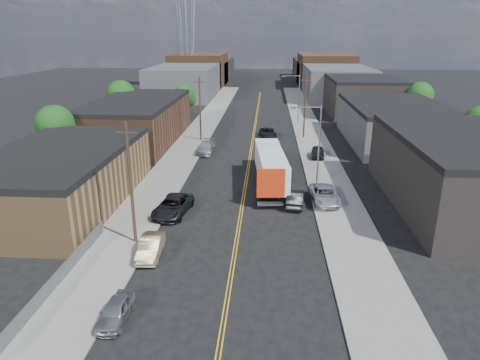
# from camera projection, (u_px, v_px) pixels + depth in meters

# --- Properties ---
(ground) EXTENTS (260.00, 260.00, 0.00)m
(ground) POSITION_uv_depth(u_px,v_px,m) (255.00, 123.00, 81.62)
(ground) COLOR black
(ground) RESTS_ON ground
(centerline) EXTENTS (0.32, 120.00, 0.01)m
(centerline) POSITION_uv_depth(u_px,v_px,m) (252.00, 142.00, 67.47)
(centerline) COLOR gold
(centerline) RESTS_ON ground
(sidewalk_left) EXTENTS (5.00, 140.00, 0.15)m
(sidewalk_left) POSITION_uv_depth(u_px,v_px,m) (193.00, 140.00, 68.04)
(sidewalk_left) COLOR slate
(sidewalk_left) RESTS_ON ground
(sidewalk_right) EXTENTS (5.00, 140.00, 0.15)m
(sidewalk_right) POSITION_uv_depth(u_px,v_px,m) (313.00, 142.00, 66.85)
(sidewalk_right) COLOR slate
(sidewalk_right) RESTS_ON ground
(warehouse_tan) EXTENTS (12.00, 22.00, 5.60)m
(warehouse_tan) POSITION_uv_depth(u_px,v_px,m) (60.00, 177.00, 42.21)
(warehouse_tan) COLOR brown
(warehouse_tan) RESTS_ON ground
(warehouse_brown) EXTENTS (12.00, 26.00, 6.60)m
(warehouse_brown) POSITION_uv_depth(u_px,v_px,m) (137.00, 121.00, 66.58)
(warehouse_brown) COLOR #4D311F
(warehouse_brown) RESTS_ON ground
(industrial_right_a) EXTENTS (14.00, 22.00, 7.10)m
(industrial_right_a) POSITION_uv_depth(u_px,v_px,m) (470.00, 172.00, 41.36)
(industrial_right_a) COLOR black
(industrial_right_a) RESTS_ON ground
(industrial_right_b) EXTENTS (14.00, 24.00, 6.10)m
(industrial_right_b) POSITION_uv_depth(u_px,v_px,m) (395.00, 123.00, 66.05)
(industrial_right_b) COLOR #37373A
(industrial_right_b) RESTS_ON ground
(industrial_right_c) EXTENTS (14.00, 22.00, 7.60)m
(industrial_right_c) POSITION_uv_depth(u_px,v_px,m) (361.00, 95.00, 90.33)
(industrial_right_c) COLOR black
(industrial_right_c) RESTS_ON ground
(skyline_left_a) EXTENTS (16.00, 30.00, 8.00)m
(skyline_left_a) POSITION_uv_depth(u_px,v_px,m) (185.00, 81.00, 114.59)
(skyline_left_a) COLOR #37373A
(skyline_left_a) RESTS_ON ground
(skyline_right_a) EXTENTS (16.00, 30.00, 8.00)m
(skyline_right_a) POSITION_uv_depth(u_px,v_px,m) (336.00, 82.00, 112.09)
(skyline_right_a) COLOR #37373A
(skyline_right_a) RESTS_ON ground
(skyline_left_b) EXTENTS (16.00, 26.00, 10.00)m
(skyline_left_b) POSITION_uv_depth(u_px,v_px,m) (200.00, 70.00, 137.85)
(skyline_left_b) COLOR #4D311F
(skyline_left_b) RESTS_ON ground
(skyline_right_b) EXTENTS (16.00, 26.00, 10.00)m
(skyline_right_b) POSITION_uv_depth(u_px,v_px,m) (325.00, 71.00, 135.35)
(skyline_right_b) COLOR #4D311F
(skyline_right_b) RESTS_ON ground
(skyline_left_c) EXTENTS (16.00, 40.00, 7.00)m
(skyline_left_c) POSITION_uv_depth(u_px,v_px,m) (208.00, 70.00, 157.21)
(skyline_left_c) COLOR black
(skyline_left_c) RESTS_ON ground
(skyline_right_c) EXTENTS (16.00, 40.00, 7.00)m
(skyline_right_c) POSITION_uv_depth(u_px,v_px,m) (318.00, 70.00, 154.71)
(skyline_right_c) COLOR black
(skyline_right_c) RESTS_ON ground
(streetlight_near) EXTENTS (3.39, 0.25, 9.00)m
(streetlight_near) POSITION_uv_depth(u_px,v_px,m) (316.00, 139.00, 46.39)
(streetlight_near) COLOR gray
(streetlight_near) RESTS_ON ground
(streetlight_far) EXTENTS (3.39, 0.25, 9.00)m
(streetlight_far) POSITION_uv_depth(u_px,v_px,m) (297.00, 95.00, 79.41)
(streetlight_far) COLOR gray
(streetlight_far) RESTS_ON ground
(utility_pole_left_near) EXTENTS (1.60, 0.26, 10.00)m
(utility_pole_left_near) POSITION_uv_depth(u_px,v_px,m) (131.00, 184.00, 33.29)
(utility_pole_left_near) COLOR black
(utility_pole_left_near) RESTS_ON ground
(utility_pole_left_far) EXTENTS (1.60, 0.26, 10.00)m
(utility_pole_left_far) POSITION_uv_depth(u_px,v_px,m) (200.00, 109.00, 66.31)
(utility_pole_left_far) COLOR black
(utility_pole_left_far) RESTS_ON ground
(utility_pole_right) EXTENTS (1.60, 0.26, 10.00)m
(utility_pole_right) POSITION_uv_depth(u_px,v_px,m) (305.00, 107.00, 68.12)
(utility_pole_right) COLOR black
(utility_pole_right) RESTS_ON ground
(chainlink_fence) EXTENTS (0.05, 16.00, 1.22)m
(chainlink_fence) POSITION_uv_depth(u_px,v_px,m) (59.00, 277.00, 28.83)
(chainlink_fence) COLOR slate
(chainlink_fence) RESTS_ON ground
(tree_left_near) EXTENTS (4.85, 4.76, 7.91)m
(tree_left_near) POSITION_uv_depth(u_px,v_px,m) (56.00, 127.00, 53.13)
(tree_left_near) COLOR black
(tree_left_near) RESTS_ON ground
(tree_left_mid) EXTENTS (5.10, 5.04, 8.37)m
(tree_left_mid) POSITION_uv_depth(u_px,v_px,m) (122.00, 96.00, 76.62)
(tree_left_mid) COLOR black
(tree_left_mid) RESTS_ON ground
(tree_left_far) EXTENTS (4.35, 4.20, 6.97)m
(tree_left_far) POSITION_uv_depth(u_px,v_px,m) (184.00, 97.00, 82.89)
(tree_left_far) COLOR black
(tree_left_far) RESTS_ON ground
(tree_right_far) EXTENTS (4.85, 4.76, 7.91)m
(tree_right_far) POSITION_uv_depth(u_px,v_px,m) (420.00, 97.00, 78.06)
(tree_right_far) COLOR black
(tree_right_far) RESTS_ON ground
(semi_truck) EXTENTS (3.82, 15.97, 4.13)m
(semi_truck) POSITION_uv_depth(u_px,v_px,m) (271.00, 163.00, 48.19)
(semi_truck) COLOR silver
(semi_truck) RESTS_ON ground
(car_left_a) EXTENTS (1.63, 3.84, 1.30)m
(car_left_a) POSITION_uv_depth(u_px,v_px,m) (116.00, 311.00, 25.33)
(car_left_a) COLOR gray
(car_left_a) RESTS_ON ground
(car_left_b) EXTENTS (1.83, 4.55, 1.47)m
(car_left_b) POSITION_uv_depth(u_px,v_px,m) (151.00, 247.00, 32.73)
(car_left_b) COLOR #89805A
(car_left_b) RESTS_ON ground
(car_left_c) EXTENTS (3.40, 6.14, 1.63)m
(car_left_c) POSITION_uv_depth(u_px,v_px,m) (173.00, 206.00, 40.25)
(car_left_c) COLOR black
(car_left_c) RESTS_ON ground
(car_left_d) EXTENTS (2.45, 5.49, 1.56)m
(car_left_d) POSITION_uv_depth(u_px,v_px,m) (206.00, 148.00, 60.96)
(car_left_d) COLOR #AEB0B3
(car_left_d) RESTS_ON ground
(car_right_oncoming) EXTENTS (2.17, 4.74, 1.51)m
(car_right_oncoming) POSITION_uv_depth(u_px,v_px,m) (296.00, 198.00, 42.33)
(car_right_oncoming) COLOR black
(car_right_oncoming) RESTS_ON ground
(car_right_lot_a) EXTENTS (2.94, 5.70, 1.54)m
(car_right_lot_a) POSITION_uv_depth(u_px,v_px,m) (325.00, 195.00, 42.77)
(car_right_lot_a) COLOR #B4B8B9
(car_right_lot_a) RESTS_ON sidewalk_right
(car_right_lot_c) EXTENTS (2.04, 4.38, 1.45)m
(car_right_lot_c) POSITION_uv_depth(u_px,v_px,m) (318.00, 152.00, 58.31)
(car_right_lot_c) COLOR black
(car_right_lot_c) RESTS_ON sidewalk_right
(car_ahead_truck) EXTENTS (3.06, 5.49, 1.45)m
(car_ahead_truck) POSITION_uv_depth(u_px,v_px,m) (268.00, 133.00, 70.12)
(car_ahead_truck) COLOR black
(car_ahead_truck) RESTS_ON ground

